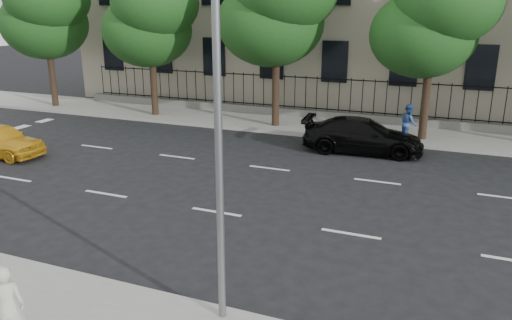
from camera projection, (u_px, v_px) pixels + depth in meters
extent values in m
plane|color=black|center=(173.00, 248.00, 12.55)|extent=(120.00, 120.00, 0.00)
cube|color=gray|center=(318.00, 127.00, 24.94)|extent=(60.00, 4.00, 0.15)
cube|color=slate|center=(327.00, 115.00, 26.36)|extent=(30.00, 0.50, 0.40)
cube|color=black|center=(327.00, 109.00, 26.27)|extent=(28.80, 0.05, 0.05)
cube|color=black|center=(328.00, 79.00, 25.80)|extent=(28.80, 0.05, 0.05)
cylinder|color=slate|center=(218.00, 110.00, 8.39)|extent=(0.14, 0.14, 8.00)
cylinder|color=#382619|center=(53.00, 79.00, 29.45)|extent=(0.36, 0.36, 3.15)
ellipsoid|color=#214F1A|center=(45.00, 24.00, 28.93)|extent=(4.94, 4.94, 4.06)
cylinder|color=#382619|center=(154.00, 87.00, 26.98)|extent=(0.36, 0.36, 2.97)
ellipsoid|color=#214F1A|center=(147.00, 30.00, 26.50)|extent=(4.75, 4.75, 3.90)
ellipsoid|color=#214F1A|center=(155.00, 3.00, 25.34)|extent=(4.50, 4.50, 3.70)
cylinder|color=#382619|center=(276.00, 92.00, 24.43)|extent=(0.36, 0.36, 3.32)
ellipsoid|color=#214F1A|center=(271.00, 22.00, 23.87)|extent=(5.13, 5.13, 4.21)
cylinder|color=#382619|center=(425.00, 105.00, 21.97)|extent=(0.36, 0.36, 3.08)
ellipsoid|color=#214F1A|center=(423.00, 35.00, 21.50)|extent=(4.56, 4.56, 3.74)
ellipsoid|color=#214F1A|center=(448.00, 2.00, 20.35)|extent=(4.32, 4.32, 3.55)
imported|color=black|center=(363.00, 136.00, 20.63)|extent=(5.06, 2.37, 1.43)
imported|color=beige|center=(7.00, 307.00, 8.48)|extent=(0.67, 0.66, 1.56)
imported|color=#325394|center=(408.00, 123.00, 21.67)|extent=(0.89, 0.99, 1.66)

